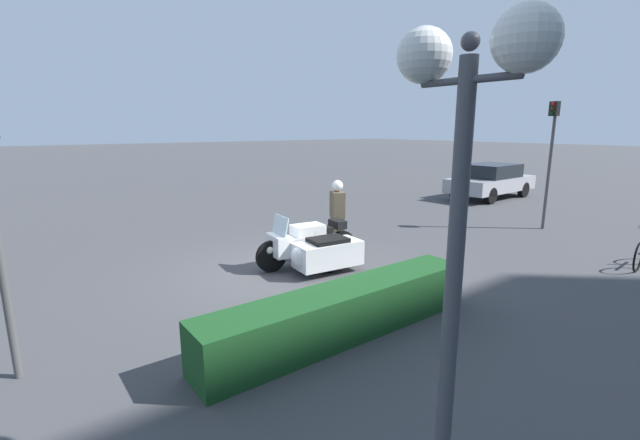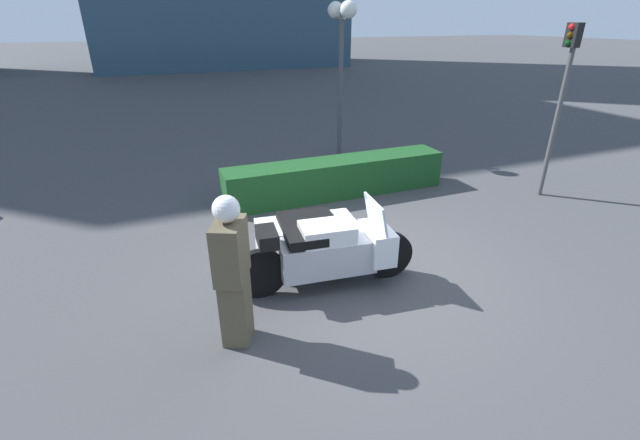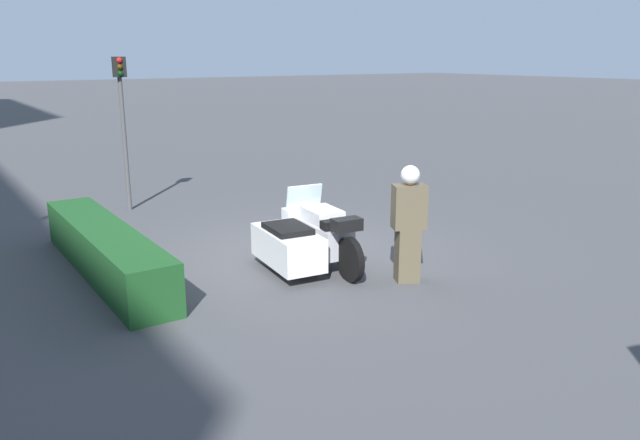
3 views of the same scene
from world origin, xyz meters
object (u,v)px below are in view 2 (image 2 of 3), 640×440
(police_motorcycle, at_px, (322,242))
(twin_lamp_post, at_px, (341,34))
(hedge_bush_curbside, at_px, (337,177))
(traffic_light_near, at_px, (563,87))
(officer_rider, at_px, (232,269))

(police_motorcycle, relative_size, twin_lamp_post, 0.66)
(twin_lamp_post, bearing_deg, hedge_bush_curbside, -115.50)
(hedge_bush_curbside, bearing_deg, police_motorcycle, -117.79)
(hedge_bush_curbside, relative_size, traffic_light_near, 1.41)
(officer_rider, bearing_deg, traffic_light_near, -137.52)
(officer_rider, relative_size, traffic_light_near, 0.54)
(traffic_light_near, bearing_deg, twin_lamp_post, -51.53)
(police_motorcycle, xyz_separation_m, officer_rider, (-1.38, -0.93, 0.43))
(officer_rider, distance_m, twin_lamp_post, 7.64)
(officer_rider, bearing_deg, hedge_bush_curbside, -102.47)
(traffic_light_near, bearing_deg, officer_rider, 24.30)
(twin_lamp_post, relative_size, traffic_light_near, 1.14)
(hedge_bush_curbside, distance_m, twin_lamp_post, 3.87)
(officer_rider, xyz_separation_m, twin_lamp_post, (4.02, 6.18, 2.00))
(officer_rider, xyz_separation_m, traffic_light_near, (6.55, 2.01, 1.20))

